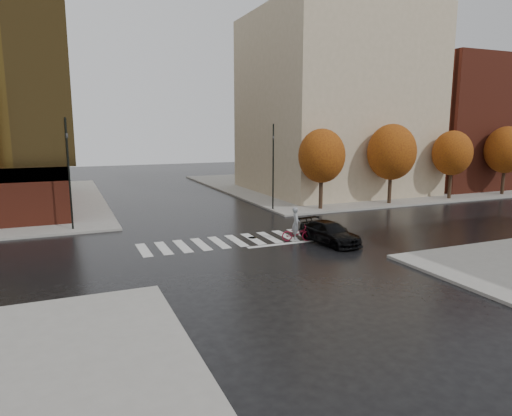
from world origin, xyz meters
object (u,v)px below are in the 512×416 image
Objects in this scene: traffic_light_nw at (69,167)px; fire_hydrant at (69,215)px; sedan at (330,233)px; cyclist at (297,230)px; traffic_light_ne at (273,162)px.

fire_hydrant is (-0.20, 2.84, -3.70)m from traffic_light_nw.
sedan is 17.12m from traffic_light_nw.
sedan is 1.97m from cyclist.
sedan is 2.11× the size of cyclist.
sedan is at bearing -40.99° from fire_hydrant.
fire_hydrant is at bearing 69.85° from cyclist.
traffic_light_nw reaches higher than cyclist.
traffic_light_nw is at bearing 28.93° from traffic_light_ne.
traffic_light_nw is at bearing 137.11° from sedan.
traffic_light_nw is (-13.86, 9.37, 3.62)m from sedan.
traffic_light_nw is at bearing -86.01° from fire_hydrant.
traffic_light_ne is at bearing 87.42° from traffic_light_nw.
cyclist is 10.72m from traffic_light_ne.
fire_hydrant is (-12.51, 11.00, -0.15)m from cyclist.
fire_hydrant is (-14.06, 12.22, -0.08)m from sedan.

